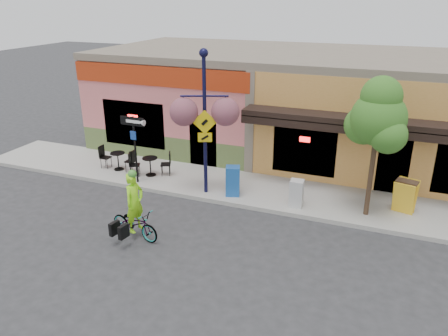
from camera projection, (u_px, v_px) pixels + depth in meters
name	position (u px, v px, depth m)	size (l,w,h in m)	color
ground	(244.00, 216.00, 14.50)	(90.00, 90.00, 0.00)	#2D2D30
sidewalk	(262.00, 191.00, 16.20)	(24.00, 3.00, 0.15)	#9E9B93
curb	(250.00, 207.00, 14.94)	(24.00, 0.12, 0.15)	#A8A59E
building	(298.00, 102.00, 20.15)	(18.20, 8.20, 4.50)	#DA6B6D
bicycle	(135.00, 223.00, 13.09)	(0.61, 1.74, 0.91)	maroon
cyclist_rider	(135.00, 210.00, 12.90)	(0.67, 0.44, 1.84)	#9CFF1A
lamp_post	(205.00, 124.00, 14.99)	(1.63, 0.65, 5.11)	#101034
one_way_sign	(135.00, 150.00, 16.28)	(0.99, 0.22, 2.59)	black
cafe_set_left	(118.00, 159.00, 17.78)	(1.59, 0.79, 0.95)	black
cafe_set_right	(150.00, 164.00, 17.21)	(1.61, 0.81, 0.97)	black
newspaper_box_blue	(233.00, 181.00, 15.49)	(0.49, 0.43, 1.08)	#1C57AB
newspaper_box_grey	(296.00, 193.00, 14.68)	(0.44, 0.40, 0.95)	silver
street_tree	(374.00, 148.00, 13.47)	(1.78, 1.78, 4.57)	#3D7A26
sandwich_board	(403.00, 198.00, 14.12)	(0.67, 0.49, 1.12)	yellow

